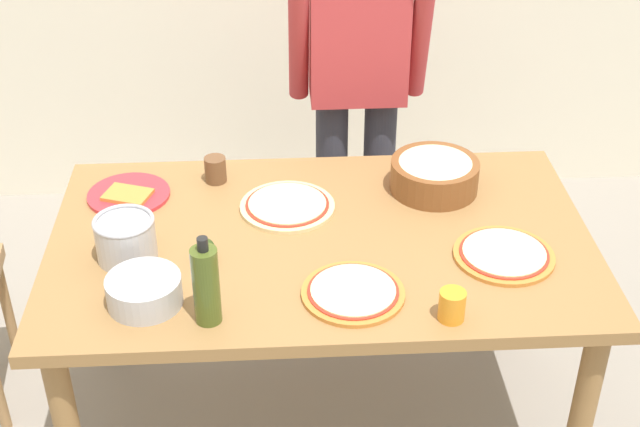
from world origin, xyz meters
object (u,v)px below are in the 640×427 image
Objects in this scene: popcorn_bowl at (435,173)px; mixing_bowl_steel at (144,291)px; pizza_raw_on_board at (287,206)px; dining_table at (321,262)px; plate_with_slice at (129,195)px; cup_small_brown at (215,170)px; person_cook at (358,74)px; steel_pot at (126,238)px; pizza_second_cooked at (504,254)px; pizza_cooked_on_tray at (353,292)px; olive_oil_bottle at (206,285)px; avocado at (206,250)px; cup_orange at (452,305)px.

mixing_bowl_steel is at bearing -148.20° from popcorn_bowl.
popcorn_bowl reaches higher than pizza_raw_on_board.
dining_table is 8.00× the size of mixing_bowl_steel.
popcorn_bowl is at bearing 31.80° from mixing_bowl_steel.
mixing_bowl_steel reaches higher than plate_with_slice.
cup_small_brown reaches higher than mixing_bowl_steel.
person_cook reaches higher than mixing_bowl_steel.
steel_pot is at bearing -172.71° from dining_table.
person_cook is at bearing 110.86° from pizza_second_cooked.
mixing_bowl_steel is 2.35× the size of cup_small_brown.
cup_small_brown is (-0.39, 0.63, 0.03)m from pizza_cooked_on_tray.
steel_pot is at bearing 129.81° from olive_oil_bottle.
popcorn_bowl is at bearing 41.65° from olive_oil_bottle.
dining_table is 22.86× the size of avocado.
pizza_cooked_on_tray is 1.10× the size of olive_oil_bottle.
popcorn_bowl is (-0.14, 0.38, 0.05)m from pizza_second_cooked.
plate_with_slice is 0.69m from olive_oil_bottle.
cup_orange reaches higher than pizza_cooked_on_tray.
olive_oil_bottle is at bearing -65.69° from plate_with_slice.
person_cook is at bearing 66.40° from olive_oil_bottle.
person_cook is 1.17m from cup_orange.
plate_with_slice is at bearing 179.42° from popcorn_bowl.
mixing_bowl_steel is (-0.39, -0.45, 0.03)m from pizza_raw_on_board.
pizza_cooked_on_tray is at bearing 11.88° from olive_oil_bottle.
dining_table is at bearing 49.22° from olive_oil_bottle.
plate_with_slice is 0.97m from popcorn_bowl.
avocado is at bearing -164.00° from dining_table.
cup_orange is (0.31, -0.39, 0.13)m from dining_table.
person_cook is 6.33× the size of olive_oil_bottle.
steel_pot is (-0.56, -0.07, 0.16)m from dining_table.
avocado is (-0.85, 0.04, 0.03)m from pizza_second_cooked.
person_cook is 1.00m from avocado.
pizza_raw_on_board and pizza_second_cooked have the same top height.
pizza_raw_on_board is at bearing 48.94° from mixing_bowl_steel.
person_cook is (0.18, 0.76, 0.27)m from dining_table.
pizza_second_cooked is 1.67× the size of steel_pot.
steel_pot is (-0.24, 0.29, -0.05)m from olive_oil_bottle.
pizza_second_cooked is 4.13× the size of avocado.
avocado is (0.26, -0.36, 0.03)m from plate_with_slice.
pizza_cooked_on_tray is 3.31× the size of cup_small_brown.
popcorn_bowl reaches higher than mixing_bowl_steel.
dining_table is at bearing 16.00° from avocado.
avocado is at bearing -154.01° from popcorn_bowl.
plate_with_slice is 3.71× the size of avocado.
cup_orange is at bearing -7.93° from mixing_bowl_steel.
pizza_cooked_on_tray reaches higher than dining_table.
pizza_cooked_on_tray is 0.44m from avocado.
steel_pot reaches higher than cup_small_brown.
pizza_cooked_on_tray is (-0.11, -1.04, -0.17)m from person_cook.
person_cook is 5.77× the size of pizza_cooked_on_tray.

